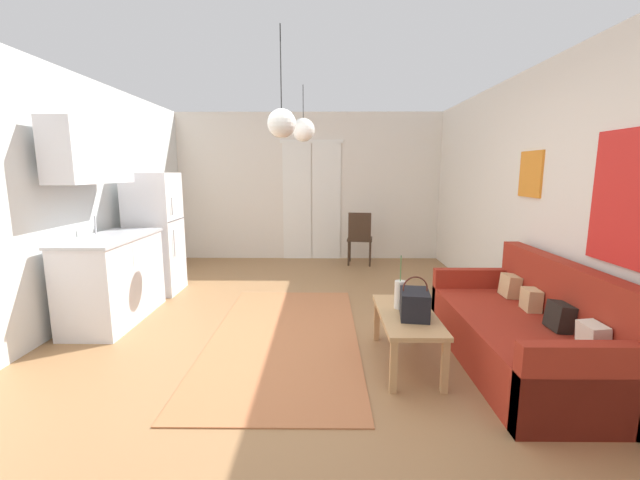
% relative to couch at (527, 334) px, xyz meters
% --- Properties ---
extents(ground_plane, '(5.30, 8.32, 0.10)m').
position_rel_couch_xyz_m(ground_plane, '(-1.94, 0.29, -0.32)').
color(ground_plane, '#996D44').
extents(wall_back, '(4.90, 0.13, 2.62)m').
position_rel_couch_xyz_m(wall_back, '(-1.94, 4.20, 1.02)').
color(wall_back, silver).
rests_on(wall_back, ground_plane).
extents(wall_right, '(0.12, 7.92, 2.62)m').
position_rel_couch_xyz_m(wall_right, '(0.46, 0.29, 1.04)').
color(wall_right, silver).
rests_on(wall_right, ground_plane).
extents(wall_left, '(0.12, 7.92, 2.62)m').
position_rel_couch_xyz_m(wall_left, '(-4.34, 0.29, 1.03)').
color(wall_left, silver).
rests_on(wall_left, ground_plane).
extents(area_rug, '(1.40, 2.83, 0.01)m').
position_rel_couch_xyz_m(area_rug, '(-2.04, 0.56, -0.27)').
color(area_rug, '#B26B42').
rests_on(area_rug, ground_plane).
extents(couch, '(0.86, 1.92, 0.88)m').
position_rel_couch_xyz_m(couch, '(0.00, 0.00, 0.00)').
color(couch, maroon).
rests_on(couch, ground_plane).
extents(coffee_table, '(0.45, 1.00, 0.44)m').
position_rel_couch_xyz_m(coffee_table, '(-0.97, 0.04, 0.10)').
color(coffee_table, tan).
rests_on(coffee_table, ground_plane).
extents(bamboo_vase, '(0.09, 0.09, 0.46)m').
position_rel_couch_xyz_m(bamboo_vase, '(-1.02, 0.16, 0.28)').
color(bamboo_vase, beige).
rests_on(bamboo_vase, coffee_table).
extents(handbag, '(0.26, 0.34, 0.34)m').
position_rel_couch_xyz_m(handbag, '(-0.94, -0.05, 0.27)').
color(handbag, black).
rests_on(handbag, coffee_table).
extents(refrigerator, '(0.61, 0.59, 1.57)m').
position_rel_couch_xyz_m(refrigerator, '(-3.88, 2.04, 0.51)').
color(refrigerator, white).
rests_on(refrigerator, ground_plane).
extents(kitchen_counter, '(0.60, 1.28, 2.08)m').
position_rel_couch_xyz_m(kitchen_counter, '(-3.94, 1.01, 0.52)').
color(kitchen_counter, silver).
rests_on(kitchen_counter, ground_plane).
extents(accent_chair, '(0.47, 0.45, 0.91)m').
position_rel_couch_xyz_m(accent_chair, '(-1.05, 3.62, 0.23)').
color(accent_chair, '#382619').
rests_on(accent_chair, ground_plane).
extents(pendant_lamp_near, '(0.21, 0.21, 0.79)m').
position_rel_couch_xyz_m(pendant_lamp_near, '(-1.97, -0.09, 1.66)').
color(pendant_lamp_near, black).
extents(pendant_lamp_far, '(0.28, 0.28, 0.67)m').
position_rel_couch_xyz_m(pendant_lamp_far, '(-1.92, 1.93, 1.81)').
color(pendant_lamp_far, black).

